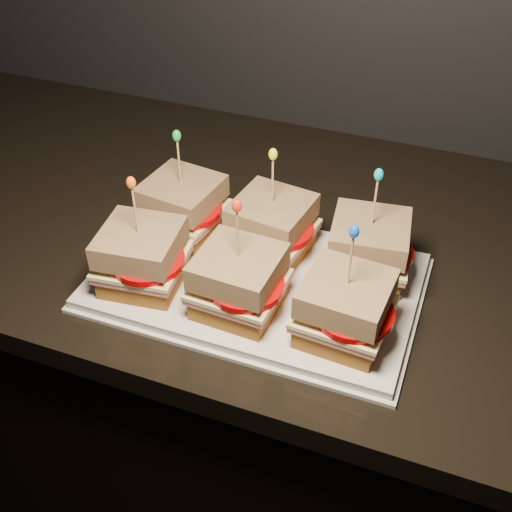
% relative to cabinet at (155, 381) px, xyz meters
% --- Properties ---
extents(cabinet, '(2.31, 0.64, 0.90)m').
position_rel_cabinet_xyz_m(cabinet, '(0.00, 0.00, 0.00)').
color(cabinet, black).
rests_on(cabinet, ground).
extents(granite_slab, '(2.35, 0.68, 0.04)m').
position_rel_cabinet_xyz_m(granite_slab, '(0.00, 0.00, 0.47)').
color(granite_slab, black).
rests_on(granite_slab, cabinet).
extents(platter, '(0.44, 0.27, 0.02)m').
position_rel_cabinet_xyz_m(platter, '(0.29, -0.14, 0.50)').
color(platter, silver).
rests_on(platter, granite_slab).
extents(platter_rim, '(0.45, 0.28, 0.01)m').
position_rel_cabinet_xyz_m(platter_rim, '(0.29, -0.14, 0.49)').
color(platter_rim, silver).
rests_on(platter_rim, granite_slab).
extents(sandwich_0_bread_bot, '(0.11, 0.11, 0.03)m').
position_rel_cabinet_xyz_m(sandwich_0_bread_bot, '(0.15, -0.08, 0.52)').
color(sandwich_0_bread_bot, brown).
rests_on(sandwich_0_bread_bot, platter).
extents(sandwich_0_ham, '(0.12, 0.12, 0.01)m').
position_rel_cabinet_xyz_m(sandwich_0_ham, '(0.15, -0.08, 0.54)').
color(sandwich_0_ham, '#C46866').
rests_on(sandwich_0_ham, sandwich_0_bread_bot).
extents(sandwich_0_cheese, '(0.12, 0.12, 0.01)m').
position_rel_cabinet_xyz_m(sandwich_0_cheese, '(0.15, -0.08, 0.54)').
color(sandwich_0_cheese, '#FFEDA0').
rests_on(sandwich_0_cheese, sandwich_0_ham).
extents(sandwich_0_tomato, '(0.10, 0.10, 0.01)m').
position_rel_cabinet_xyz_m(sandwich_0_tomato, '(0.16, -0.09, 0.55)').
color(sandwich_0_tomato, '#B30405').
rests_on(sandwich_0_tomato, sandwich_0_cheese).
extents(sandwich_0_bread_top, '(0.11, 0.11, 0.03)m').
position_rel_cabinet_xyz_m(sandwich_0_bread_top, '(0.15, -0.08, 0.57)').
color(sandwich_0_bread_top, '#502B13').
rests_on(sandwich_0_bread_top, sandwich_0_tomato).
extents(sandwich_0_pick, '(0.00, 0.00, 0.09)m').
position_rel_cabinet_xyz_m(sandwich_0_pick, '(0.15, -0.08, 0.62)').
color(sandwich_0_pick, tan).
rests_on(sandwich_0_pick, sandwich_0_bread_top).
extents(sandwich_0_frill, '(0.01, 0.01, 0.02)m').
position_rel_cabinet_xyz_m(sandwich_0_frill, '(0.15, -0.08, 0.66)').
color(sandwich_0_frill, green).
rests_on(sandwich_0_frill, sandwich_0_pick).
extents(sandwich_1_bread_bot, '(0.11, 0.11, 0.03)m').
position_rel_cabinet_xyz_m(sandwich_1_bread_bot, '(0.29, -0.08, 0.52)').
color(sandwich_1_bread_bot, brown).
rests_on(sandwich_1_bread_bot, platter).
extents(sandwich_1_ham, '(0.12, 0.12, 0.01)m').
position_rel_cabinet_xyz_m(sandwich_1_ham, '(0.29, -0.08, 0.54)').
color(sandwich_1_ham, '#C46866').
rests_on(sandwich_1_ham, sandwich_1_bread_bot).
extents(sandwich_1_cheese, '(0.12, 0.12, 0.01)m').
position_rel_cabinet_xyz_m(sandwich_1_cheese, '(0.29, -0.08, 0.54)').
color(sandwich_1_cheese, '#FFEDA0').
rests_on(sandwich_1_cheese, sandwich_1_ham).
extents(sandwich_1_tomato, '(0.10, 0.10, 0.01)m').
position_rel_cabinet_xyz_m(sandwich_1_tomato, '(0.30, -0.09, 0.55)').
color(sandwich_1_tomato, '#B30405').
rests_on(sandwich_1_tomato, sandwich_1_cheese).
extents(sandwich_1_bread_top, '(0.11, 0.11, 0.03)m').
position_rel_cabinet_xyz_m(sandwich_1_bread_top, '(0.29, -0.08, 0.57)').
color(sandwich_1_bread_top, '#502B13').
rests_on(sandwich_1_bread_top, sandwich_1_tomato).
extents(sandwich_1_pick, '(0.00, 0.00, 0.09)m').
position_rel_cabinet_xyz_m(sandwich_1_pick, '(0.29, -0.08, 0.62)').
color(sandwich_1_pick, tan).
rests_on(sandwich_1_pick, sandwich_1_bread_top).
extents(sandwich_1_frill, '(0.01, 0.01, 0.02)m').
position_rel_cabinet_xyz_m(sandwich_1_frill, '(0.29, -0.08, 0.66)').
color(sandwich_1_frill, yellow).
rests_on(sandwich_1_frill, sandwich_1_pick).
extents(sandwich_2_bread_bot, '(0.11, 0.11, 0.03)m').
position_rel_cabinet_xyz_m(sandwich_2_bread_bot, '(0.42, -0.08, 0.52)').
color(sandwich_2_bread_bot, brown).
rests_on(sandwich_2_bread_bot, platter).
extents(sandwich_2_ham, '(0.12, 0.12, 0.01)m').
position_rel_cabinet_xyz_m(sandwich_2_ham, '(0.42, -0.08, 0.54)').
color(sandwich_2_ham, '#C46866').
rests_on(sandwich_2_ham, sandwich_2_bread_bot).
extents(sandwich_2_cheese, '(0.12, 0.12, 0.01)m').
position_rel_cabinet_xyz_m(sandwich_2_cheese, '(0.42, -0.08, 0.54)').
color(sandwich_2_cheese, '#FFEDA0').
rests_on(sandwich_2_cheese, sandwich_2_ham).
extents(sandwich_2_tomato, '(0.10, 0.10, 0.01)m').
position_rel_cabinet_xyz_m(sandwich_2_tomato, '(0.44, -0.09, 0.55)').
color(sandwich_2_tomato, '#B30405').
rests_on(sandwich_2_tomato, sandwich_2_cheese).
extents(sandwich_2_bread_top, '(0.11, 0.11, 0.03)m').
position_rel_cabinet_xyz_m(sandwich_2_bread_top, '(0.42, -0.08, 0.57)').
color(sandwich_2_bread_top, '#502B13').
rests_on(sandwich_2_bread_top, sandwich_2_tomato).
extents(sandwich_2_pick, '(0.00, 0.00, 0.09)m').
position_rel_cabinet_xyz_m(sandwich_2_pick, '(0.42, -0.08, 0.62)').
color(sandwich_2_pick, tan).
rests_on(sandwich_2_pick, sandwich_2_bread_top).
extents(sandwich_2_frill, '(0.01, 0.01, 0.02)m').
position_rel_cabinet_xyz_m(sandwich_2_frill, '(0.42, -0.08, 0.66)').
color(sandwich_2_frill, '#09B0BF').
rests_on(sandwich_2_frill, sandwich_2_pick).
extents(sandwich_3_bread_bot, '(0.11, 0.11, 0.03)m').
position_rel_cabinet_xyz_m(sandwich_3_bread_bot, '(0.15, -0.20, 0.52)').
color(sandwich_3_bread_bot, brown).
rests_on(sandwich_3_bread_bot, platter).
extents(sandwich_3_ham, '(0.12, 0.12, 0.01)m').
position_rel_cabinet_xyz_m(sandwich_3_ham, '(0.15, -0.20, 0.54)').
color(sandwich_3_ham, '#C46866').
rests_on(sandwich_3_ham, sandwich_3_bread_bot).
extents(sandwich_3_cheese, '(0.12, 0.12, 0.01)m').
position_rel_cabinet_xyz_m(sandwich_3_cheese, '(0.15, -0.20, 0.54)').
color(sandwich_3_cheese, '#FFEDA0').
rests_on(sandwich_3_cheese, sandwich_3_ham).
extents(sandwich_3_tomato, '(0.10, 0.10, 0.01)m').
position_rel_cabinet_xyz_m(sandwich_3_tomato, '(0.16, -0.21, 0.55)').
color(sandwich_3_tomato, '#B30405').
rests_on(sandwich_3_tomato, sandwich_3_cheese).
extents(sandwich_3_bread_top, '(0.11, 0.11, 0.03)m').
position_rel_cabinet_xyz_m(sandwich_3_bread_top, '(0.15, -0.20, 0.57)').
color(sandwich_3_bread_top, '#502B13').
rests_on(sandwich_3_bread_top, sandwich_3_tomato).
extents(sandwich_3_pick, '(0.00, 0.00, 0.09)m').
position_rel_cabinet_xyz_m(sandwich_3_pick, '(0.15, -0.20, 0.62)').
color(sandwich_3_pick, tan).
rests_on(sandwich_3_pick, sandwich_3_bread_top).
extents(sandwich_3_frill, '(0.01, 0.01, 0.02)m').
position_rel_cabinet_xyz_m(sandwich_3_frill, '(0.15, -0.20, 0.66)').
color(sandwich_3_frill, '#F35A12').
rests_on(sandwich_3_frill, sandwich_3_pick).
extents(sandwich_4_bread_bot, '(0.10, 0.10, 0.03)m').
position_rel_cabinet_xyz_m(sandwich_4_bread_bot, '(0.29, -0.20, 0.52)').
color(sandwich_4_bread_bot, brown).
rests_on(sandwich_4_bread_bot, platter).
extents(sandwich_4_ham, '(0.11, 0.11, 0.01)m').
position_rel_cabinet_xyz_m(sandwich_4_ham, '(0.29, -0.20, 0.54)').
color(sandwich_4_ham, '#C46866').
rests_on(sandwich_4_ham, sandwich_4_bread_bot).
extents(sandwich_4_cheese, '(0.12, 0.11, 0.01)m').
position_rel_cabinet_xyz_m(sandwich_4_cheese, '(0.29, -0.20, 0.54)').
color(sandwich_4_cheese, '#FFEDA0').
rests_on(sandwich_4_cheese, sandwich_4_ham).
extents(sandwich_4_tomato, '(0.10, 0.10, 0.01)m').
position_rel_cabinet_xyz_m(sandwich_4_tomato, '(0.30, -0.21, 0.55)').
color(sandwich_4_tomato, '#B30405').
rests_on(sandwich_4_tomato, sandwich_4_cheese).
extents(sandwich_4_bread_top, '(0.11, 0.11, 0.03)m').
position_rel_cabinet_xyz_m(sandwich_4_bread_top, '(0.29, -0.20, 0.57)').
color(sandwich_4_bread_top, '#502B13').
rests_on(sandwich_4_bread_top, sandwich_4_tomato).
extents(sandwich_4_pick, '(0.00, 0.00, 0.09)m').
position_rel_cabinet_xyz_m(sandwich_4_pick, '(0.29, -0.20, 0.62)').
color(sandwich_4_pick, tan).
rests_on(sandwich_4_pick, sandwich_4_bread_top).
extents(sandwich_4_frill, '(0.01, 0.01, 0.02)m').
position_rel_cabinet_xyz_m(sandwich_4_frill, '(0.29, -0.20, 0.66)').
color(sandwich_4_frill, red).
rests_on(sandwich_4_frill, sandwich_4_pick).
extents(sandwich_5_bread_bot, '(0.10, 0.10, 0.03)m').
position_rel_cabinet_xyz_m(sandwich_5_bread_bot, '(0.42, -0.20, 0.52)').
color(sandwich_5_bread_bot, brown).
rests_on(sandwich_5_bread_bot, platter).
extents(sandwich_5_ham, '(0.12, 0.11, 0.01)m').
position_rel_cabinet_xyz_m(sandwich_5_ham, '(0.42, -0.20, 0.54)').
color(sandwich_5_ham, '#C46866').
rests_on(sandwich_5_ham, sandwich_5_bread_bot).
extents(sandwich_5_cheese, '(0.12, 0.11, 0.01)m').
position_rel_cabinet_xyz_m(sandwich_5_cheese, '(0.42, -0.20, 0.54)').
color(sandwich_5_cheese, '#FFEDA0').
rests_on(sandwich_5_cheese, sandwich_5_ham).
extents(sandwich_5_tomato, '(0.10, 0.10, 0.01)m').
position_rel_cabinet_xyz_m(sandwich_5_tomato, '(0.44, -0.21, 0.55)').
color(sandwich_5_tomato, '#B30405').
rests_on(sandwich_5_tomato, sandwich_5_cheese).
extents(sandwich_5_bread_top, '(0.11, 0.11, 0.03)m').
position_rel_cabinet_xyz_m(sandwich_5_bread_top, '(0.42, -0.20, 0.57)').
color(sandwich_5_bread_top, '#502B13').
rests_on(sandwich_5_bread_top, sandwich_5_tomato).
extents(sandwich_5_pick, '(0.00, 0.00, 0.09)m').
position_rel_cabinet_xyz_m(sandwich_5_pick, '(0.42, -0.20, 0.62)').
color(sandwich_5_pick, tan).
rests_on(sandwich_5_pick, sandwich_5_bread_top).
extents(sandwich_5_frill, '(0.01, 0.01, 0.02)m').
position_rel_cabinet_xyz_m(sandwich_5_frill, '(0.42, -0.20, 0.66)').
color(sandwich_5_frill, blue).
rests_on(sandwich_5_frill, sandwich_5_pick).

